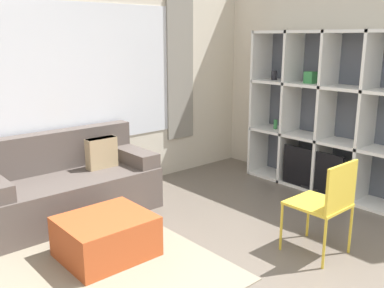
{
  "coord_description": "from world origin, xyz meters",
  "views": [
    {
      "loc": [
        -2.05,
        -1.28,
        1.87
      ],
      "look_at": [
        0.63,
        1.79,
        0.85
      ],
      "focal_mm": 40.0,
      "sensor_mm": 36.0,
      "label": 1
    }
  ],
  "objects_px": {
    "ottoman": "(106,237)",
    "folding_chair": "(327,200)",
    "shelving_unit": "(327,115)",
    "couch_main": "(69,186)"
  },
  "relations": [
    {
      "from": "couch_main",
      "to": "ottoman",
      "type": "bearing_deg",
      "value": -99.11
    },
    {
      "from": "shelving_unit",
      "to": "folding_chair",
      "type": "height_order",
      "value": "shelving_unit"
    },
    {
      "from": "ottoman",
      "to": "shelving_unit",
      "type": "bearing_deg",
      "value": -5.45
    },
    {
      "from": "shelving_unit",
      "to": "folding_chair",
      "type": "distance_m",
      "value": 1.81
    },
    {
      "from": "shelving_unit",
      "to": "couch_main",
      "type": "relative_size",
      "value": 1.15
    },
    {
      "from": "ottoman",
      "to": "folding_chair",
      "type": "height_order",
      "value": "folding_chair"
    },
    {
      "from": "ottoman",
      "to": "folding_chair",
      "type": "xyz_separation_m",
      "value": [
        1.45,
        -1.23,
        0.33
      ]
    },
    {
      "from": "shelving_unit",
      "to": "ottoman",
      "type": "bearing_deg",
      "value": 174.55
    },
    {
      "from": "shelving_unit",
      "to": "couch_main",
      "type": "height_order",
      "value": "shelving_unit"
    },
    {
      "from": "ottoman",
      "to": "folding_chair",
      "type": "relative_size",
      "value": 0.87
    }
  ]
}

